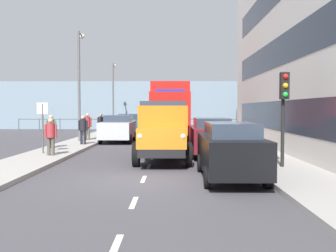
{
  "coord_description": "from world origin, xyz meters",
  "views": [
    {
      "loc": [
        -0.89,
        11.24,
        2.13
      ],
      "look_at": [
        -0.65,
        -7.28,
        1.29
      ],
      "focal_mm": 40.97,
      "sensor_mm": 36.0,
      "label": 1
    }
  ],
  "objects_px": {
    "pedestrian_with_bag": "(51,129)",
    "pedestrian_near_railing": "(87,124)",
    "car_black_kerbside_near": "(230,150)",
    "pedestrian_in_dark_coat": "(83,128)",
    "car_maroon_kerbside_1": "(211,136)",
    "pedestrian_couple_a": "(51,134)",
    "car_silver_oppositeside_0": "(118,128)",
    "truck_vintage_orange": "(163,133)",
    "car_teal_oppositeside_1": "(129,124)",
    "street_sign": "(43,119)",
    "lamp_post_far": "(113,90)",
    "lamp_post_promenade": "(80,76)",
    "traffic_light_near": "(284,99)",
    "pedestrian_by_lamp": "(101,123)",
    "lorry_cargo_red": "(170,110)"
  },
  "relations": [
    {
      "from": "pedestrian_with_bag",
      "to": "pedestrian_near_railing",
      "type": "bearing_deg",
      "value": -98.04
    },
    {
      "from": "car_black_kerbside_near",
      "to": "pedestrian_in_dark_coat",
      "type": "bearing_deg",
      "value": -55.28
    },
    {
      "from": "car_maroon_kerbside_1",
      "to": "pedestrian_couple_a",
      "type": "bearing_deg",
      "value": 9.79
    },
    {
      "from": "car_silver_oppositeside_0",
      "to": "pedestrian_near_railing",
      "type": "relative_size",
      "value": 2.57
    },
    {
      "from": "truck_vintage_orange",
      "to": "car_teal_oppositeside_1",
      "type": "bearing_deg",
      "value": -78.41
    },
    {
      "from": "car_teal_oppositeside_1",
      "to": "street_sign",
      "type": "height_order",
      "value": "street_sign"
    },
    {
      "from": "truck_vintage_orange",
      "to": "pedestrian_near_railing",
      "type": "bearing_deg",
      "value": -60.55
    },
    {
      "from": "truck_vintage_orange",
      "to": "lamp_post_far",
      "type": "height_order",
      "value": "lamp_post_far"
    },
    {
      "from": "car_silver_oppositeside_0",
      "to": "street_sign",
      "type": "xyz_separation_m",
      "value": [
        2.28,
        7.46,
        0.79
      ]
    },
    {
      "from": "pedestrian_in_dark_coat",
      "to": "pedestrian_near_railing",
      "type": "distance_m",
      "value": 3.11
    },
    {
      "from": "pedestrian_in_dark_coat",
      "to": "lamp_post_promenade",
      "type": "xyz_separation_m",
      "value": [
        0.73,
        -2.33,
        3.04
      ]
    },
    {
      "from": "pedestrian_in_dark_coat",
      "to": "lamp_post_far",
      "type": "distance_m",
      "value": 14.81
    },
    {
      "from": "car_teal_oppositeside_1",
      "to": "traffic_light_near",
      "type": "relative_size",
      "value": 1.37
    },
    {
      "from": "lamp_post_far",
      "to": "pedestrian_with_bag",
      "type": "bearing_deg",
      "value": 87.92
    },
    {
      "from": "pedestrian_by_lamp",
      "to": "street_sign",
      "type": "xyz_separation_m",
      "value": [
        0.6,
        10.55,
        0.58
      ]
    },
    {
      "from": "lamp_post_promenade",
      "to": "pedestrian_couple_a",
      "type": "bearing_deg",
      "value": 94.24
    },
    {
      "from": "pedestrian_by_lamp",
      "to": "lamp_post_promenade",
      "type": "relative_size",
      "value": 0.24
    },
    {
      "from": "truck_vintage_orange",
      "to": "car_maroon_kerbside_1",
      "type": "relative_size",
      "value": 1.26
    },
    {
      "from": "pedestrian_by_lamp",
      "to": "lamp_post_far",
      "type": "distance_m",
      "value": 8.72
    },
    {
      "from": "pedestrian_couple_a",
      "to": "pedestrian_by_lamp",
      "type": "distance_m",
      "value": 11.33
    },
    {
      "from": "pedestrian_with_bag",
      "to": "street_sign",
      "type": "distance_m",
      "value": 2.4
    },
    {
      "from": "car_teal_oppositeside_1",
      "to": "pedestrian_in_dark_coat",
      "type": "bearing_deg",
      "value": 80.78
    },
    {
      "from": "car_maroon_kerbside_1",
      "to": "lamp_post_far",
      "type": "relative_size",
      "value": 0.72
    },
    {
      "from": "pedestrian_couple_a",
      "to": "truck_vintage_orange",
      "type": "bearing_deg",
      "value": 170.42
    },
    {
      "from": "pedestrian_with_bag",
      "to": "pedestrian_near_railing",
      "type": "height_order",
      "value": "pedestrian_near_railing"
    },
    {
      "from": "car_maroon_kerbside_1",
      "to": "lamp_post_far",
      "type": "height_order",
      "value": "lamp_post_far"
    },
    {
      "from": "car_teal_oppositeside_1",
      "to": "pedestrian_couple_a",
      "type": "relative_size",
      "value": 2.76
    },
    {
      "from": "traffic_light_near",
      "to": "pedestrian_by_lamp",
      "type": "bearing_deg",
      "value": -58.36
    },
    {
      "from": "car_black_kerbside_near",
      "to": "lamp_post_far",
      "type": "xyz_separation_m",
      "value": [
        7.27,
        -24.23,
        2.96
      ]
    },
    {
      "from": "lorry_cargo_red",
      "to": "pedestrian_in_dark_coat",
      "type": "relative_size",
      "value": 5.13
    },
    {
      "from": "car_black_kerbside_near",
      "to": "street_sign",
      "type": "relative_size",
      "value": 1.93
    },
    {
      "from": "pedestrian_with_bag",
      "to": "street_sign",
      "type": "height_order",
      "value": "street_sign"
    },
    {
      "from": "lamp_post_far",
      "to": "street_sign",
      "type": "relative_size",
      "value": 2.75
    },
    {
      "from": "lamp_post_promenade",
      "to": "truck_vintage_orange",
      "type": "bearing_deg",
      "value": 123.09
    },
    {
      "from": "pedestrian_couple_a",
      "to": "pedestrian_near_railing",
      "type": "relative_size",
      "value": 0.93
    },
    {
      "from": "truck_vintage_orange",
      "to": "car_silver_oppositeside_0",
      "type": "relative_size",
      "value": 1.29
    },
    {
      "from": "truck_vintage_orange",
      "to": "car_teal_oppositeside_1",
      "type": "height_order",
      "value": "truck_vintage_orange"
    },
    {
      "from": "car_black_kerbside_near",
      "to": "car_maroon_kerbside_1",
      "type": "height_order",
      "value": "same"
    },
    {
      "from": "pedestrian_with_bag",
      "to": "pedestrian_by_lamp",
      "type": "distance_m",
      "value": 8.31
    },
    {
      "from": "lorry_cargo_red",
      "to": "street_sign",
      "type": "relative_size",
      "value": 3.65
    },
    {
      "from": "pedestrian_with_bag",
      "to": "lamp_post_promenade",
      "type": "relative_size",
      "value": 0.25
    },
    {
      "from": "pedestrian_couple_a",
      "to": "pedestrian_by_lamp",
      "type": "relative_size",
      "value": 0.97
    },
    {
      "from": "pedestrian_in_dark_coat",
      "to": "pedestrian_couple_a",
      "type": "bearing_deg",
      "value": 87.94
    },
    {
      "from": "car_black_kerbside_near",
      "to": "lamp_post_promenade",
      "type": "bearing_deg",
      "value": -58.23
    },
    {
      "from": "pedestrian_by_lamp",
      "to": "pedestrian_in_dark_coat",
      "type": "bearing_deg",
      "value": 91.59
    },
    {
      "from": "lorry_cargo_red",
      "to": "pedestrian_near_railing",
      "type": "bearing_deg",
      "value": 17.74
    },
    {
      "from": "truck_vintage_orange",
      "to": "pedestrian_by_lamp",
      "type": "distance_m",
      "value": 13.04
    },
    {
      "from": "traffic_light_near",
      "to": "lamp_post_promenade",
      "type": "bearing_deg",
      "value": -48.01
    },
    {
      "from": "pedestrian_by_lamp",
      "to": "car_silver_oppositeside_0",
      "type": "bearing_deg",
      "value": 118.46
    },
    {
      "from": "pedestrian_near_railing",
      "to": "street_sign",
      "type": "xyz_separation_m",
      "value": [
        0.34,
        7.35,
        0.53
      ]
    }
  ]
}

